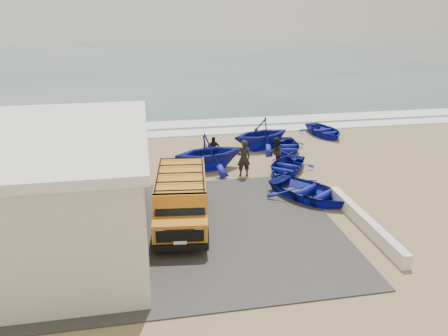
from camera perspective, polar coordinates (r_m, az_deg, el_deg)
ground at (r=19.41m, az=0.41°, el=-5.03°), size 160.00×160.00×0.00m
slab at (r=17.39m, az=-4.89°, el=-8.25°), size 12.00×10.00×0.05m
ocean at (r=73.75m, az=-8.06°, el=13.83°), size 180.00×88.00×0.01m
surf_line at (r=30.54m, az=-3.85°, el=4.63°), size 180.00×1.60×0.06m
surf_wash at (r=32.94m, az=-4.37°, el=5.79°), size 180.00×2.20×0.04m
building at (r=16.94m, az=-23.97°, el=-2.85°), size 8.40×9.40×4.30m
parapet at (r=18.34m, az=17.91°, el=-6.76°), size 0.35×6.00×0.55m
van at (r=17.52m, az=-5.61°, el=-3.89°), size 2.51×5.23×2.16m
boat_near_left at (r=20.29m, az=11.09°, el=-2.97°), size 4.64×4.92×0.83m
boat_near_right at (r=23.37m, az=8.13°, el=0.25°), size 4.02×4.21×0.71m
boat_mid_left at (r=23.35m, az=-1.95°, el=2.11°), size 4.40×4.00×2.00m
boat_mid_right at (r=26.65m, az=8.08°, el=2.82°), size 3.19×3.94×0.72m
boat_far_left at (r=26.90m, az=4.86°, el=4.50°), size 4.51×4.18×1.95m
boat_far_right at (r=30.52m, az=12.94°, el=4.79°), size 3.10×3.92×0.73m
fisherman_front at (r=22.47m, az=2.58°, el=1.29°), size 0.73×0.50×1.95m
fisherman_middle at (r=24.06m, az=6.78°, el=2.09°), size 0.90×0.99×1.64m
fisherman_back at (r=24.55m, az=-1.41°, el=2.43°), size 0.93×0.52×1.50m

